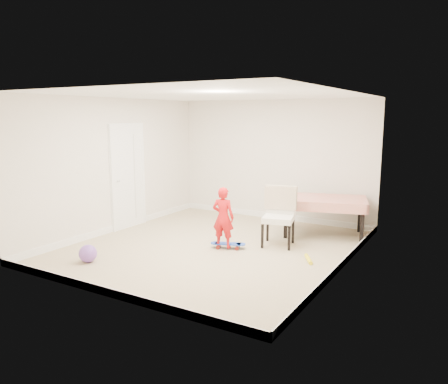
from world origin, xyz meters
The scene contains 17 objects.
ground centered at (0.00, 0.00, 0.00)m, with size 5.00×5.00×0.00m, color tan.
ceiling centered at (0.00, 0.00, 2.58)m, with size 4.50×5.00×0.04m, color white.
wall_back centered at (0.00, 2.48, 1.30)m, with size 4.50×0.04×2.60m, color silver.
wall_front centered at (0.00, -2.48, 1.30)m, with size 4.50×0.04×2.60m, color silver.
wall_left centered at (-2.23, 0.00, 1.30)m, with size 0.04×5.00×2.60m, color silver.
wall_right centered at (2.23, 0.00, 1.30)m, with size 0.04×5.00×2.60m, color silver.
door centered at (-2.22, 0.30, 1.02)m, with size 0.10×0.94×2.11m, color white.
baseboard_back centered at (0.00, 2.49, 0.06)m, with size 4.50×0.02×0.12m, color white.
baseboard_front centered at (0.00, -2.49, 0.06)m, with size 4.50×0.02×0.12m, color white.
baseboard_left centered at (-2.24, 0.00, 0.06)m, with size 0.02×5.00×0.12m, color white.
baseboard_right centered at (2.24, 0.00, 0.06)m, with size 0.02×5.00×0.12m, color white.
dining_table centered at (1.41, 1.73, 0.36)m, with size 1.55×0.98×0.72m, color red, non-canonical shape.
dining_chair centered at (0.94, 0.64, 0.52)m, with size 0.56×0.64×1.04m, color silver, non-canonical shape.
skateboard centered at (0.27, 0.05, 0.05)m, with size 0.60×0.22×0.09m, color blue, non-canonical shape.
child centered at (0.22, -0.03, 0.52)m, with size 0.38×0.25×1.05m, color red.
balloon centered at (-1.25, -1.69, 0.14)m, with size 0.28×0.28×0.28m, color purple.
foam_toy centered at (1.70, 0.12, 0.03)m, with size 0.06×0.06×0.40m, color yellow.
Camera 1 is at (3.90, -6.23, 2.26)m, focal length 35.00 mm.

